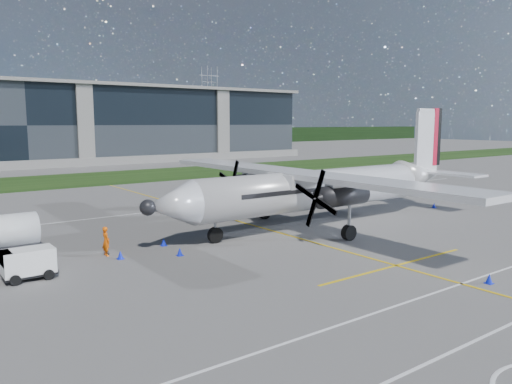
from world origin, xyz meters
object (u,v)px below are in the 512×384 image
object	(u,v)px
pylon_east	(210,105)
safety_cone_fwd	(120,255)
ground_crew_person	(106,239)
safety_cone_nose_stbd	(164,242)
turboprop_aircraft	(324,166)
safety_cone_tail	(434,205)
safety_cone_stbdwing	(191,202)
safety_cone_nose_port	(180,252)
baggage_tug	(28,264)
safety_cone_portwing	(489,279)

from	to	relation	value
pylon_east	safety_cone_fwd	distance (m)	173.82
safety_cone_fwd	ground_crew_person	bearing A→B (deg)	108.68
safety_cone_fwd	safety_cone_nose_stbd	world-z (taller)	same
ground_crew_person	safety_cone_fwd	world-z (taller)	ground_crew_person
turboprop_aircraft	safety_cone_nose_stbd	world-z (taller)	turboprop_aircraft
safety_cone_fwd	safety_cone_tail	world-z (taller)	same
safety_cone_stbdwing	ground_crew_person	bearing A→B (deg)	-134.21
safety_cone_nose_port	safety_cone_tail	xyz separation A→B (m)	(27.48, 1.08, 0.00)
turboprop_aircraft	safety_cone_nose_port	size ratio (longest dim) A/B	62.18
safety_cone_nose_port	safety_cone_stbdwing	size ratio (longest dim) A/B	1.00
baggage_tug	ground_crew_person	size ratio (longest dim) A/B	1.28
safety_cone_tail	safety_cone_stbdwing	bearing A→B (deg)	138.80
safety_cone_tail	turboprop_aircraft	bearing A→B (deg)	178.28
ground_crew_person	safety_cone_nose_stbd	distance (m)	3.97
safety_cone_nose_port	safety_cone_tail	bearing A→B (deg)	2.25
turboprop_aircraft	safety_cone_fwd	world-z (taller)	turboprop_aircraft
safety_cone_portwing	safety_cone_stbdwing	size ratio (longest dim) A/B	1.00
safety_cone_tail	ground_crew_person	bearing A→B (deg)	177.18
safety_cone_fwd	safety_cone_portwing	world-z (taller)	same
safety_cone_nose_port	safety_cone_nose_stbd	size ratio (longest dim) A/B	1.00
turboprop_aircraft	baggage_tug	xyz separation A→B (m)	(-21.84, -0.97, -3.87)
ground_crew_person	safety_cone_portwing	xyz separation A→B (m)	(13.59, -16.53, -0.78)
pylon_east	safety_cone_stbdwing	xyz separation A→B (m)	(-80.95, -130.39, -14.75)
safety_cone_portwing	safety_cone_nose_stbd	bearing A→B (deg)	120.14
safety_cone_portwing	safety_cone_tail	bearing A→B (deg)	40.64
pylon_east	safety_cone_portwing	distance (m)	180.56
safety_cone_stbdwing	safety_cone_nose_stbd	bearing A→B (deg)	-125.07
pylon_east	safety_cone_fwd	world-z (taller)	pylon_east
safety_cone_nose_stbd	safety_cone_fwd	bearing A→B (deg)	-158.29
turboprop_aircraft	safety_cone_fwd	bearing A→B (deg)	-179.70
ground_crew_person	safety_cone_nose_port	xyz separation A→B (m)	(3.59, -2.61, -0.78)
pylon_east	baggage_tug	xyz separation A→B (m)	(-99.24, -146.33, -14.21)
baggage_tug	safety_cone_tail	world-z (taller)	baggage_tug
pylon_east	safety_cone_stbdwing	bearing A→B (deg)	-121.83
pylon_east	safety_cone_tail	bearing A→B (deg)	-113.49
baggage_tug	safety_cone_portwing	distance (m)	23.40
pylon_east	turboprop_aircraft	world-z (taller)	pylon_east
safety_cone_tail	safety_cone_fwd	bearing A→B (deg)	179.38
safety_cone_nose_port	safety_cone_stbdwing	world-z (taller)	same
turboprop_aircraft	pylon_east	bearing A→B (deg)	61.97
pylon_east	safety_cone_nose_port	xyz separation A→B (m)	(-90.84, -146.86, -14.75)
turboprop_aircraft	ground_crew_person	bearing A→B (deg)	176.27
pylon_east	safety_cone_fwd	bearing A→B (deg)	-122.88
safety_cone_nose_port	ground_crew_person	bearing A→B (deg)	143.95
baggage_tug	safety_cone_stbdwing	size ratio (longest dim) A/B	5.30
ground_crew_person	safety_cone_stbdwing	world-z (taller)	ground_crew_person
safety_cone_tail	safety_cone_nose_port	bearing A→B (deg)	-177.75
safety_cone_fwd	safety_cone_tail	distance (m)	30.66
ground_crew_person	safety_cone_nose_port	distance (m)	4.51
pylon_east	safety_cone_tail	size ratio (longest dim) A/B	60.00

